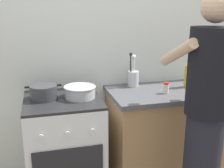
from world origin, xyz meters
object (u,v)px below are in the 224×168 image
Objects in this scene: mixing_bowl at (80,91)px; utensil_crock at (133,76)px; oil_bottle at (188,76)px; pot at (44,92)px; spice_bottle at (166,88)px; person at (206,119)px; stove_range at (65,150)px.

utensil_crock is at bearing 21.64° from mixing_bowl.
utensil_crock is 0.49m from oil_bottle.
mixing_bowl is (0.28, -0.04, -0.00)m from pot.
mixing_bowl is 2.72× the size of spice_bottle.
stove_range is at bearing 148.09° from person.
utensil_crock reaches higher than pot.
stove_range is 0.52m from mixing_bowl.
mixing_bowl is at bearing -158.36° from utensil_crock.
oil_bottle is 0.15× the size of person.
mixing_bowl is at bearing 143.99° from person.
spice_bottle is at bearing -54.97° from utensil_crock.
oil_bottle is at bearing 3.09° from mixing_bowl.
stove_range is 3.48× the size of mixing_bowl.
utensil_crock is at bearing 125.03° from spice_bottle.
person is (0.92, -0.57, 0.41)m from stove_range.
pot is 0.16× the size of person.
mixing_bowl is (0.14, -0.01, 0.50)m from stove_range.
stove_range is 1.16m from person.
utensil_crock is 3.29× the size of spice_bottle.
oil_bottle reaches higher than stove_range.
pot is 2.94× the size of spice_bottle.
oil_bottle is (1.13, 0.05, 0.55)m from stove_range.
pot is at bearing 172.78° from mixing_bowl.
stove_range is 0.53m from pot.
stove_range is at bearing -11.86° from pot.
person reaches higher than oil_bottle.
oil_bottle is (0.47, -0.15, 0.01)m from utensil_crock.
stove_range is 3.22× the size of pot.
spice_bottle is (0.86, -0.08, 0.50)m from stove_range.
pot is 1.08× the size of mixing_bowl.
oil_bottle is at bearing 24.93° from spice_bottle.
spice_bottle is 0.31m from oil_bottle.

